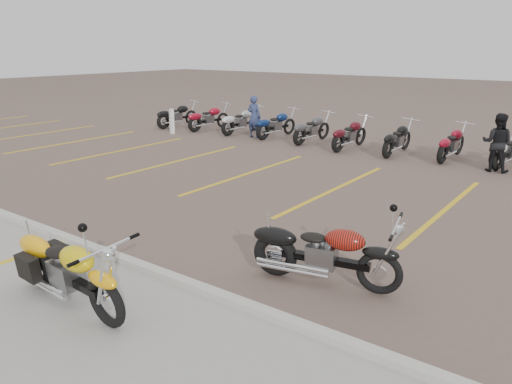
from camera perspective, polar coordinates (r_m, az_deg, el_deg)
ground at (r=9.37m, az=-2.51°, el=-5.14°), size 100.00×100.00×0.00m
curb at (r=8.02m, az=-11.61°, el=-8.86°), size 60.00×0.18×0.12m
parking_stripes at (r=12.57m, az=9.00°, el=0.33°), size 38.00×5.50×0.01m
yellow_cruiser at (r=7.28m, az=-20.57°, el=-8.62°), size 2.38×0.38×0.98m
flame_cruiser at (r=7.49m, az=7.53°, el=-7.14°), size 2.25×0.62×0.94m
person_a at (r=19.40m, az=-0.22°, el=8.59°), size 0.60×0.41×1.61m
person_b at (r=15.58m, az=25.82°, el=5.10°), size 0.83×0.66×1.65m
bollard at (r=20.59m, az=-9.60°, el=7.96°), size 0.19×0.19×1.00m
bg_bike_row at (r=17.75m, az=10.96°, el=6.73°), size 17.30×2.05×1.10m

